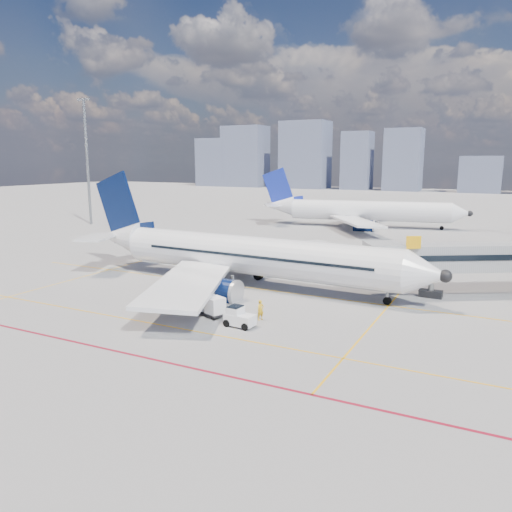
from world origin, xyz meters
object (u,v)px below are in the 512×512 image
(baggage_tug, at_px, (238,317))
(belt_loader, at_px, (184,286))
(main_aircraft, at_px, (240,255))
(cargo_dolly, at_px, (210,305))
(second_aircraft, at_px, (360,211))
(ramp_worker, at_px, (261,310))

(baggage_tug, xyz_separation_m, belt_loader, (-10.28, 7.06, -0.23))
(main_aircraft, distance_m, belt_loader, 6.93)
(baggage_tug, bearing_deg, cargo_dolly, 162.28)
(second_aircraft, xyz_separation_m, ramp_worker, (8.87, -62.53, -2.36))
(second_aircraft, distance_m, cargo_dolly, 63.54)
(second_aircraft, height_order, baggage_tug, second_aircraft)
(ramp_worker, bearing_deg, baggage_tug, -170.45)
(cargo_dolly, bearing_deg, main_aircraft, 127.63)
(second_aircraft, bearing_deg, baggage_tug, -93.10)
(second_aircraft, bearing_deg, ramp_worker, -92.07)
(second_aircraft, distance_m, belt_loader, 57.85)
(belt_loader, relative_size, ramp_worker, 3.11)
(second_aircraft, bearing_deg, main_aircraft, -98.66)
(second_aircraft, xyz_separation_m, belt_loader, (-2.26, -57.74, -2.65))
(second_aircraft, bearing_deg, belt_loader, -102.39)
(second_aircraft, height_order, belt_loader, second_aircraft)
(baggage_tug, distance_m, ramp_worker, 2.43)
(baggage_tug, relative_size, ramp_worker, 1.45)
(cargo_dolly, bearing_deg, belt_loader, 161.96)
(main_aircraft, height_order, ramp_worker, main_aircraft)
(ramp_worker, bearing_deg, belt_loader, 96.89)
(belt_loader, bearing_deg, baggage_tug, -11.91)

